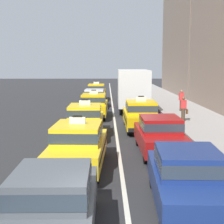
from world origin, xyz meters
name	(u,v)px	position (x,y,z in m)	size (l,w,h in m)	color
lane_stripe_left_right	(114,114)	(0.00, 20.00, 0.00)	(0.14, 80.00, 0.01)	silver
sidewalk_curb	(208,125)	(5.60, 15.00, 0.07)	(4.00, 90.00, 0.15)	#9E9993
sedan_left_nearest	(52,203)	(-1.66, 1.67, 0.85)	(1.78, 4.31, 1.58)	black
taxi_left_second	(78,145)	(-1.54, 6.72, 0.88)	(2.05, 4.65, 1.96)	black
taxi_left_third	(85,120)	(-1.63, 12.17, 0.88)	(1.82, 4.56, 1.96)	black
taxi_left_fourth	(94,105)	(-1.41, 18.45, 0.88)	(1.94, 4.61, 1.96)	black
sedan_left_fifth	(94,98)	(-1.57, 23.85, 0.85)	(1.84, 4.33, 1.58)	black
taxi_left_sixth	(96,92)	(-1.58, 29.86, 0.88)	(1.88, 4.58, 1.96)	black
sedan_right_nearest	(187,177)	(1.58, 3.33, 0.85)	(1.97, 4.38, 1.58)	black
sedan_right_second	(160,134)	(1.70, 8.72, 0.85)	(1.81, 4.32, 1.58)	black
taxi_right_third	(141,115)	(1.41, 13.91, 0.88)	(1.83, 4.56, 1.96)	black
box_truck_right_fourth	(132,89)	(1.54, 21.84, 1.78)	(2.41, 7.01, 3.27)	black
pedestrian_by_storefront	(182,100)	(5.21, 20.59, 0.96)	(0.47, 0.24, 1.62)	#473828
pedestrian_far_corner	(183,109)	(4.31, 15.90, 0.93)	(0.47, 0.24, 1.55)	#473828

